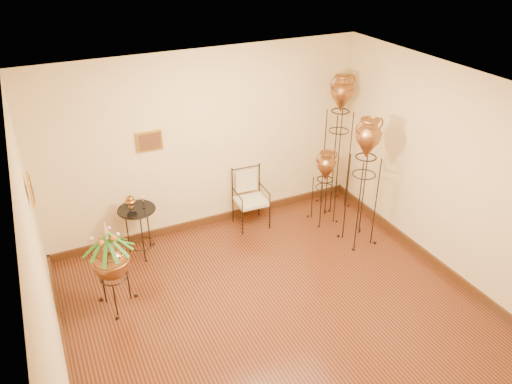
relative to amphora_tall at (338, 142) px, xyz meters
name	(u,v)px	position (x,y,z in m)	size (l,w,h in m)	color
ground	(283,320)	(-2.13, -2.15, -1.16)	(5.00, 5.00, 0.00)	#592F15
room_shell	(286,198)	(-2.13, -2.14, 0.57)	(5.02, 5.02, 2.81)	beige
amphora_tall	(338,142)	(0.00, 0.00, 0.00)	(0.51, 0.51, 2.28)	black
amphora_mid	(363,182)	(-0.28, -1.10, -0.15)	(0.57, 0.57, 2.00)	black
amphora_short	(325,186)	(-0.44, -0.36, -0.55)	(0.41, 0.41, 1.24)	black
planter_urn	(111,259)	(-3.90, -1.00, -0.44)	(0.75, 0.75, 1.29)	black
armchair	(251,199)	(-1.56, 0.00, -0.69)	(0.55, 0.52, 0.95)	black
side_table	(139,230)	(-3.34, 0.00, -0.77)	(0.65, 0.65, 0.96)	black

